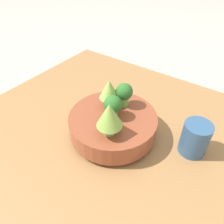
# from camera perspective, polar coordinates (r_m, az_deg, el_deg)

# --- Properties ---
(ground_plane) EXTENTS (6.00, 6.00, 0.00)m
(ground_plane) POSITION_cam_1_polar(r_m,az_deg,el_deg) (0.72, 2.43, -9.36)
(ground_plane) COLOR #ADA89E
(table) EXTENTS (1.05, 0.89, 0.04)m
(table) POSITION_cam_1_polar(r_m,az_deg,el_deg) (0.71, 2.48, -8.18)
(table) COLOR #9E7042
(table) RESTS_ON ground_plane
(bowl) EXTENTS (0.27, 0.27, 0.08)m
(bowl) POSITION_cam_1_polar(r_m,az_deg,el_deg) (0.67, -0.00, -3.45)
(bowl) COLOR brown
(bowl) RESTS_ON table
(broccoli_floret_back) EXTENTS (0.05, 0.05, 0.08)m
(broccoli_floret_back) POSITION_cam_1_polar(r_m,az_deg,el_deg) (0.67, 3.19, 4.93)
(broccoli_floret_back) COLOR #7AB256
(broccoli_floret_back) RESTS_ON bowl
(romanesco_piece_near) EXTENTS (0.07, 0.07, 0.10)m
(romanesco_piece_near) POSITION_cam_1_polar(r_m,az_deg,el_deg) (0.55, -0.40, -1.16)
(romanesco_piece_near) COLOR #7AB256
(romanesco_piece_near) RESTS_ON bowl
(broccoli_floret_center) EXTENTS (0.05, 0.05, 0.07)m
(broccoli_floret_center) POSITION_cam_1_polar(r_m,az_deg,el_deg) (0.62, -0.00, 1.51)
(broccoli_floret_center) COLOR #6BA34C
(broccoli_floret_center) RESTS_ON bowl
(romanesco_piece_far) EXTENTS (0.06, 0.06, 0.09)m
(romanesco_piece_far) POSITION_cam_1_polar(r_m,az_deg,el_deg) (0.66, -0.72, 5.87)
(romanesco_piece_far) COLOR #609347
(romanesco_piece_far) RESTS_ON bowl
(cup) EXTENTS (0.08, 0.08, 0.10)m
(cup) POSITION_cam_1_polar(r_m,az_deg,el_deg) (0.66, 20.84, -6.46)
(cup) COLOR #33567F
(cup) RESTS_ON table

